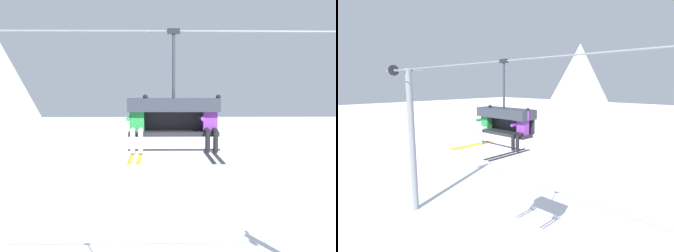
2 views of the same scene
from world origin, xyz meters
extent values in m
cylinder|color=slate|center=(0.08, -0.80, 8.10)|extent=(17.58, 0.05, 0.05)
cube|color=#232328|center=(0.47, -0.80, 5.81)|extent=(2.03, 0.48, 0.10)
cube|color=#232328|center=(0.47, -0.52, 6.08)|extent=(2.03, 0.08, 0.45)
cube|color=#2D333D|center=(0.47, -0.74, 6.46)|extent=(2.07, 0.68, 0.30)
cylinder|color=black|center=(0.47, -1.12, 5.48)|extent=(2.03, 0.04, 0.04)
cylinder|color=#2D333D|center=(0.47, -0.80, 7.33)|extent=(0.07, 0.07, 1.44)
cube|color=black|center=(0.47, -0.80, 8.10)|extent=(0.28, 0.12, 0.12)
cube|color=#23843D|center=(-0.35, -0.82, 6.12)|extent=(0.32, 0.22, 0.52)
sphere|color=#284C93|center=(-0.35, -0.82, 6.48)|extent=(0.22, 0.22, 0.22)
ellipsoid|color=black|center=(-0.35, -0.92, 6.48)|extent=(0.17, 0.04, 0.08)
cylinder|color=silver|center=(-0.44, -0.99, 5.90)|extent=(0.11, 0.34, 0.11)
cylinder|color=silver|center=(-0.27, -0.99, 5.90)|extent=(0.11, 0.34, 0.11)
cylinder|color=silver|center=(-0.44, -1.16, 5.66)|extent=(0.11, 0.11, 0.48)
cylinder|color=silver|center=(-0.27, -1.16, 5.66)|extent=(0.11, 0.11, 0.48)
cube|color=gold|center=(-0.44, -1.46, 5.37)|extent=(0.09, 1.70, 0.02)
cube|color=gold|center=(-0.27, -1.46, 5.37)|extent=(0.09, 1.70, 0.02)
cylinder|color=#23843D|center=(-0.54, -0.97, 6.16)|extent=(0.09, 0.30, 0.09)
cylinder|color=#23843D|center=(-0.17, -0.82, 6.47)|extent=(0.09, 0.09, 0.30)
sphere|color=black|center=(-0.17, -0.82, 6.64)|extent=(0.11, 0.11, 0.11)
cube|color=purple|center=(1.29, -0.82, 6.12)|extent=(0.32, 0.22, 0.52)
sphere|color=silver|center=(1.29, -0.82, 6.48)|extent=(0.22, 0.22, 0.22)
ellipsoid|color=black|center=(1.29, -0.92, 6.48)|extent=(0.17, 0.04, 0.08)
cylinder|color=black|center=(1.21, -0.99, 5.90)|extent=(0.11, 0.34, 0.11)
cylinder|color=black|center=(1.38, -0.99, 5.90)|extent=(0.11, 0.34, 0.11)
cylinder|color=black|center=(1.21, -1.16, 5.66)|extent=(0.11, 0.11, 0.48)
cylinder|color=black|center=(1.38, -1.16, 5.66)|extent=(0.11, 0.11, 0.48)
cube|color=#232328|center=(1.21, -1.46, 5.37)|extent=(0.09, 1.70, 0.02)
cube|color=#232328|center=(1.38, -1.46, 5.37)|extent=(0.09, 1.70, 0.02)
cylinder|color=purple|center=(1.11, -0.97, 6.16)|extent=(0.09, 0.30, 0.09)
cylinder|color=purple|center=(1.48, -0.82, 6.47)|extent=(0.09, 0.09, 0.30)
sphere|color=black|center=(1.48, -0.82, 6.64)|extent=(0.11, 0.11, 0.11)
camera|label=1|loc=(0.14, -10.30, 6.76)|focal=45.00mm
camera|label=2|loc=(6.37, -6.78, 7.38)|focal=28.00mm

